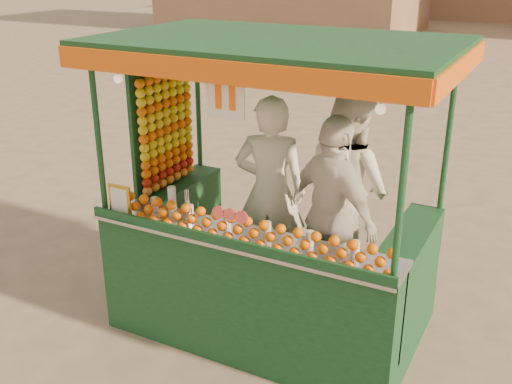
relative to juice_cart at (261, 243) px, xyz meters
The scene contains 5 objects.
ground 0.85m from the juice_cart, 15.13° to the right, with size 90.00×90.00×0.00m, color #6A5A4B.
juice_cart is the anchor object (origin of this frame).
vendor_left 0.46m from the juice_cart, 102.49° to the left, with size 0.70×0.56×1.69m.
vendor_middle 0.92m from the juice_cart, 54.53° to the left, with size 1.05×1.00×1.71m.
vendor_right 0.66m from the juice_cart, 15.11° to the left, with size 1.03×0.81×1.63m.
Camera 1 is at (1.74, -3.91, 3.04)m, focal length 42.26 mm.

